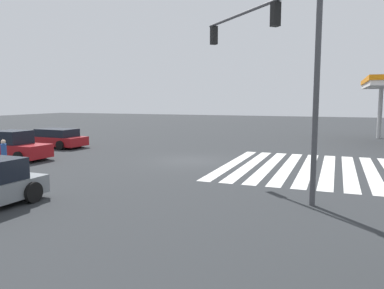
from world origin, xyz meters
TOP-DOWN VIEW (x-y plane):
  - ground_plane at (0.00, 0.00)m, footprint 118.61×118.61m
  - crosswalk_markings at (0.00, -6.12)m, footprint 9.43×8.20m
  - traffic_signal_mast at (-5.21, -5.21)m, footprint 5.33×5.33m
  - car_0 at (2.05, 11.22)m, footprint 2.32×4.76m
  - car_2 at (-3.18, 9.59)m, footprint 2.06×4.29m
  - pedestrian at (-6.30, 6.82)m, footprint 0.41×0.41m

SIDE VIEW (x-z plane):
  - ground_plane at x=0.00m, z-range 0.00..0.00m
  - crosswalk_markings at x=0.00m, z-range 0.00..0.01m
  - car_0 at x=2.05m, z-range -0.02..1.30m
  - car_2 at x=-3.18m, z-range -0.10..1.54m
  - pedestrian at x=-6.30m, z-range 0.08..1.63m
  - traffic_signal_mast at x=-5.21m, z-range 1.56..8.65m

